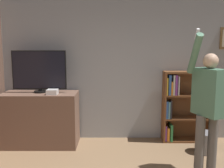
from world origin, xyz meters
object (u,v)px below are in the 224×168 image
Objects in this scene: television at (38,71)px; bookshelf at (182,105)px; game_console at (52,92)px; waste_bin at (205,142)px; person at (208,102)px.

television reaches higher than bookshelf.
game_console reaches higher than waste_bin.
bookshelf is 0.66× the size of person.
person reaches higher than television.
television is 0.72× the size of bookshelf.
waste_bin is (0.28, 0.75, -0.87)m from person.
person is at bearing -22.35° from game_console.
game_console is at bearing -171.72° from bookshelf.
game_console is 2.56m from person.
television is at bearing 145.78° from game_console.
bookshelf is (2.38, 0.35, -0.33)m from game_console.
game_console is 0.14× the size of bookshelf.
television is 2.73m from bookshelf.
waste_bin is at bearing -7.75° from television.
game_console is at bearing -135.95° from person.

